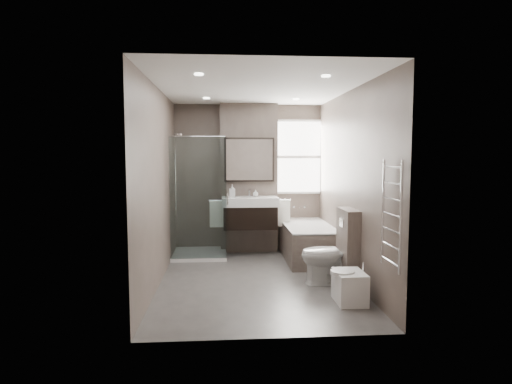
{
  "coord_description": "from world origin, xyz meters",
  "views": [
    {
      "loc": [
        -0.43,
        -5.76,
        1.73
      ],
      "look_at": [
        0.01,
        0.15,
        1.2
      ],
      "focal_mm": 30.0,
      "sensor_mm": 36.0,
      "label": 1
    }
  ],
  "objects": [
    {
      "name": "bathtub",
      "position": [
        0.92,
        1.1,
        0.32
      ],
      "size": [
        0.75,
        1.6,
        0.57
      ],
      "color": "brown",
      "rests_on": "ground"
    },
    {
      "name": "soap_bottle_a",
      "position": [
        -0.3,
        1.42,
        1.11
      ],
      "size": [
        0.1,
        0.1,
        0.22
      ],
      "primitive_type": "imported",
      "color": "white",
      "rests_on": "vanity"
    },
    {
      "name": "vanity_pier",
      "position": [
        0.0,
        1.77,
        1.3
      ],
      "size": [
        1.0,
        0.25,
        2.6
      ],
      "primitive_type": "cube",
      "color": "brown",
      "rests_on": "ground"
    },
    {
      "name": "toilet",
      "position": [
        0.97,
        -0.25,
        0.39
      ],
      "size": [
        0.77,
        0.44,
        0.78
      ],
      "primitive_type": "imported",
      "rotation": [
        0.0,
        0.0,
        -1.56
      ],
      "color": "white",
      "rests_on": "ground"
    },
    {
      "name": "cistern_box",
      "position": [
        1.21,
        -0.25,
        0.5
      ],
      "size": [
        0.19,
        0.55,
        1.0
      ],
      "color": "brown",
      "rests_on": "ground"
    },
    {
      "name": "room",
      "position": [
        0.0,
        0.0,
        1.3
      ],
      "size": [
        2.7,
        3.9,
        2.7
      ],
      "color": "#4F4B48",
      "rests_on": "ground"
    },
    {
      "name": "vanity",
      "position": [
        0.0,
        1.43,
        0.74
      ],
      "size": [
        0.95,
        0.47,
        0.66
      ],
      "color": "black",
      "rests_on": "vanity_pier"
    },
    {
      "name": "bidet",
      "position": [
        1.01,
        -0.99,
        0.19
      ],
      "size": [
        0.4,
        0.45,
        0.48
      ],
      "color": "white",
      "rests_on": "ground"
    },
    {
      "name": "towel_left",
      "position": [
        -0.56,
        1.4,
        0.72
      ],
      "size": [
        0.24,
        0.06,
        0.44
      ],
      "primitive_type": "cube",
      "color": "white",
      "rests_on": "vanity_pier"
    },
    {
      "name": "shower_enclosure",
      "position": [
        -0.75,
        1.35,
        0.49
      ],
      "size": [
        0.9,
        0.9,
        2.0
      ],
      "color": "white",
      "rests_on": "ground"
    },
    {
      "name": "window",
      "position": [
        0.9,
        1.88,
        1.68
      ],
      "size": [
        0.98,
        0.06,
        1.33
      ],
      "color": "white",
      "rests_on": "room"
    },
    {
      "name": "towel_radiator",
      "position": [
        1.25,
        -1.6,
        1.12
      ],
      "size": [
        0.03,
        0.49,
        1.1
      ],
      "color": "silver",
      "rests_on": "room"
    },
    {
      "name": "mirror_cabinet",
      "position": [
        0.0,
        1.61,
        1.63
      ],
      "size": [
        0.86,
        0.08,
        0.76
      ],
      "color": "black",
      "rests_on": "vanity_pier"
    },
    {
      "name": "soap_bottle_b",
      "position": [
        0.1,
        1.54,
        1.06
      ],
      "size": [
        0.09,
        0.09,
        0.12
      ],
      "primitive_type": "imported",
      "color": "white",
      "rests_on": "vanity"
    },
    {
      "name": "towel_right",
      "position": [
        0.56,
        1.4,
        0.72
      ],
      "size": [
        0.24,
        0.06,
        0.44
      ],
      "primitive_type": "cube",
      "color": "white",
      "rests_on": "vanity_pier"
    }
  ]
}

